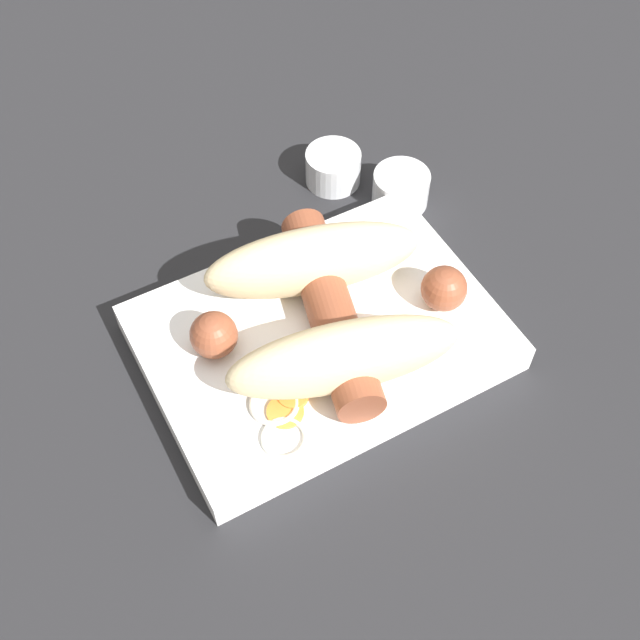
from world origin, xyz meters
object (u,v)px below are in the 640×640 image
bread_roll (328,306)px  sausage (331,311)px  condiment_cup_near (401,190)px  food_tray (320,338)px  condiment_cup_far (333,169)px

bread_roll → sausage: bread_roll is taller
condiment_cup_near → bread_roll: bearing=38.9°
food_tray → sausage: 0.03m
bread_roll → condiment_cup_far: bearing=-120.7°
bread_roll → food_tray: bearing=-45.4°
food_tray → bread_roll: size_ratio=1.33×
sausage → condiment_cup_near: (-0.13, -0.11, -0.03)m
food_tray → condiment_cup_near: size_ratio=5.24×
condiment_cup_near → condiment_cup_far: 0.07m
sausage → condiment_cup_far: 0.19m
condiment_cup_near → condiment_cup_far: size_ratio=1.00×
sausage → condiment_cup_near: 0.17m
bread_roll → condiment_cup_near: bread_roll is taller
condiment_cup_far → sausage: bearing=60.1°
sausage → condiment_cup_near: bearing=-140.8°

